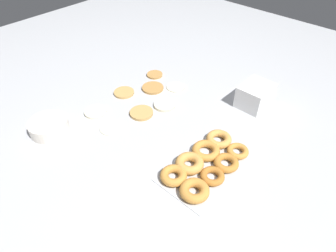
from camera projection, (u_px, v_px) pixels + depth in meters
The scene contains 12 objects.
ground_plane at pixel (156, 118), 1.33m from camera, with size 3.00×3.00×0.00m, color #B2B5BA.
pancake_0 at pixel (153, 88), 1.50m from camera, with size 0.11×0.11×0.01m, color #B27F42.
pancake_1 at pixel (124, 93), 1.47m from camera, with size 0.10×0.10×0.01m, color tan.
pancake_2 at pixel (141, 113), 1.35m from camera, with size 0.11×0.11×0.01m, color tan.
pancake_3 at pixel (112, 127), 1.28m from camera, with size 0.10×0.10×0.01m, color beige.
pancake_4 at pixel (165, 105), 1.40m from camera, with size 0.10×0.10×0.01m, color beige.
pancake_5 at pixel (95, 112), 1.36m from camera, with size 0.10×0.10×0.01m, color beige.
pancake_6 at pixel (176, 87), 1.51m from camera, with size 0.09×0.09×0.01m, color beige.
pancake_7 at pixel (155, 75), 1.60m from camera, with size 0.08×0.08×0.01m, color #B27F42.
donut_tray at pixel (205, 164), 1.11m from camera, with size 0.37×0.22×0.04m.
batter_bowl at pixel (49, 126), 1.25m from camera, with size 0.16×0.16×0.05m.
container_stack at pixel (255, 95), 1.37m from camera, with size 0.15×0.12×0.11m.
Camera 1 is at (-0.73, -0.73, 0.85)m, focal length 32.00 mm.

